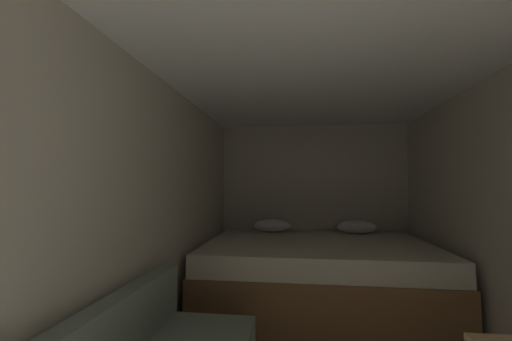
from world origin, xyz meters
name	(u,v)px	position (x,y,z in m)	size (l,w,h in m)	color
wall_back	(312,202)	(0.00, 3.96, 1.06)	(2.60, 0.05, 2.12)	beige
wall_left	(142,219)	(-1.27, 1.59, 1.06)	(0.05, 4.69, 2.12)	beige
ceiling_slab	(328,56)	(0.00, 1.59, 2.15)	(2.60, 4.69, 0.05)	white
bed	(317,273)	(0.00, 3.04, 0.35)	(2.38, 1.72, 0.85)	brown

